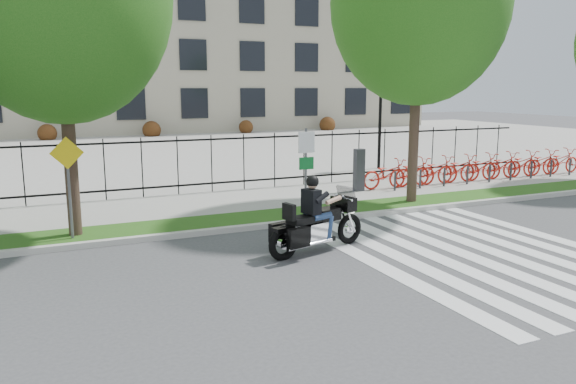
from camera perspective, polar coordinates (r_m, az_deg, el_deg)
name	(u,v)px	position (r m, az deg, el deg)	size (l,w,h in m)	color
ground	(288,281)	(11.29, 0.00, -9.01)	(120.00, 120.00, 0.00)	#3E3E40
curb	(224,230)	(14.94, -6.48, -3.86)	(60.00, 0.20, 0.15)	#B2AFA7
grass_verge	(215,223)	(15.73, -7.44, -3.14)	(60.00, 1.50, 0.15)	#214E13
sidewalk	(192,206)	(18.08, -9.74, -1.40)	(60.00, 3.50, 0.15)	gray
plaza	(117,151)	(35.17, -17.01, 4.05)	(80.00, 34.00, 0.10)	gray
crosswalk_stripes	(476,252)	(13.89, 18.57, -5.77)	(5.70, 8.00, 0.01)	silver
iron_fence	(178,165)	(19.57, -11.14, 2.66)	(30.00, 0.06, 2.00)	black
office_building	(80,16)	(55.13, -20.41, 16.41)	(60.00, 21.90, 20.15)	#A39A83
lamp_post_right	(381,100)	(26.03, 9.39, 9.19)	(1.06, 0.70, 4.25)	black
street_tree_2	(419,3)	(18.49, 13.20, 18.23)	(5.44, 5.44, 9.31)	#39291F
bike_share_station	(480,167)	(23.42, 18.89, 2.42)	(11.19, 0.89, 1.50)	#2D2D33
sign_pole_regulatory	(306,160)	(16.03, 1.85, 3.26)	(0.50, 0.09, 2.50)	#59595B
sign_pole_warning	(68,174)	(14.44, -21.43, 1.72)	(0.78, 0.09, 2.49)	#59595B
motorcycle_rider	(317,221)	(13.05, 3.00, -2.96)	(2.79, 1.23, 2.20)	black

